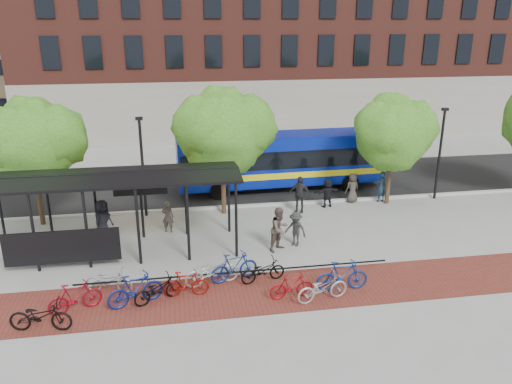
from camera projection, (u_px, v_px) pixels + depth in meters
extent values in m
plane|color=#9E9E99|center=(295.00, 234.00, 23.49)|extent=(160.00, 160.00, 0.00)
cube|color=black|center=(264.00, 183.00, 30.95)|extent=(160.00, 8.00, 0.01)
cube|color=#B7B7B2|center=(277.00, 204.00, 27.20)|extent=(160.00, 0.25, 0.12)
cube|color=maroon|center=(274.00, 292.00, 18.51)|extent=(24.00, 3.00, 0.01)
cube|color=black|center=(237.00, 283.00, 19.15)|extent=(12.00, 0.05, 0.95)
cube|color=brown|center=(336.00, 15.00, 46.05)|extent=(55.00, 14.00, 20.00)
cylinder|color=black|center=(1.00, 212.00, 21.72)|extent=(0.12, 0.12, 3.30)
cylinder|color=black|center=(34.00, 233.00, 19.51)|extent=(0.12, 0.12, 3.30)
cylinder|color=black|center=(49.00, 209.00, 22.03)|extent=(0.12, 0.12, 3.30)
cylinder|color=black|center=(87.00, 230.00, 19.82)|extent=(0.12, 0.12, 3.30)
cylinder|color=black|center=(96.00, 206.00, 22.34)|extent=(0.12, 0.12, 3.30)
cylinder|color=black|center=(138.00, 227.00, 20.13)|extent=(0.12, 0.12, 3.30)
cylinder|color=black|center=(141.00, 204.00, 22.65)|extent=(0.12, 0.12, 3.30)
cylinder|color=black|center=(188.00, 224.00, 20.45)|extent=(0.12, 0.12, 3.30)
cylinder|color=black|center=(186.00, 201.00, 22.97)|extent=(0.12, 0.12, 3.30)
cylinder|color=black|center=(236.00, 220.00, 20.76)|extent=(0.12, 0.12, 3.30)
cylinder|color=black|center=(229.00, 199.00, 23.28)|extent=(0.12, 0.12, 3.30)
cube|color=black|center=(62.00, 247.00, 19.83)|extent=(4.50, 0.08, 1.40)
cube|color=black|center=(110.00, 181.00, 20.00)|extent=(10.60, 1.65, 0.29)
cube|color=black|center=(114.00, 171.00, 21.31)|extent=(10.60, 1.65, 0.29)
cube|color=black|center=(116.00, 175.00, 22.09)|extent=(9.00, 0.10, 0.40)
cube|color=black|center=(140.00, 187.00, 22.50)|extent=(2.40, 0.12, 0.70)
cube|color=#FF7200|center=(140.00, 187.00, 22.58)|extent=(2.20, 0.02, 0.55)
cylinder|color=#382619|center=(40.00, 201.00, 24.31)|extent=(0.24, 0.24, 2.38)
sphere|color=#356B1C|center=(32.00, 146.00, 23.40)|extent=(4.00, 4.00, 4.00)
sphere|color=#356B1C|center=(54.00, 138.00, 23.65)|extent=(3.20, 3.20, 3.20)
sphere|color=#356B1C|center=(10.00, 139.00, 22.87)|extent=(3.00, 3.00, 3.00)
sphere|color=#356B1C|center=(33.00, 127.00, 23.53)|extent=(2.80, 2.80, 2.80)
cylinder|color=#382619|center=(224.00, 190.00, 25.69)|extent=(0.24, 0.24, 2.52)
sphere|color=#356B1C|center=(222.00, 134.00, 24.73)|extent=(4.20, 4.20, 4.20)
sphere|color=#356B1C|center=(243.00, 127.00, 24.99)|extent=(3.36, 3.36, 3.36)
sphere|color=#356B1C|center=(206.00, 128.00, 24.19)|extent=(3.15, 3.15, 3.15)
sphere|color=#356B1C|center=(223.00, 117.00, 24.86)|extent=(2.94, 2.94, 2.94)
cylinder|color=#382619|center=(388.00, 184.00, 27.13)|extent=(0.24, 0.24, 2.27)
sphere|color=#356B1C|center=(392.00, 136.00, 26.27)|extent=(3.80, 3.80, 3.80)
sphere|color=#356B1C|center=(408.00, 129.00, 26.51)|extent=(3.04, 3.04, 3.04)
sphere|color=#356B1C|center=(382.00, 130.00, 25.74)|extent=(2.85, 2.85, 2.85)
sphere|color=#356B1C|center=(392.00, 119.00, 26.40)|extent=(2.66, 2.66, 2.66)
cylinder|color=black|center=(143.00, 169.00, 24.94)|extent=(0.14, 0.14, 5.00)
cube|color=black|center=(139.00, 118.00, 24.11)|extent=(0.35, 0.20, 0.15)
cylinder|color=black|center=(439.00, 156.00, 27.44)|extent=(0.14, 0.14, 5.00)
cube|color=black|center=(445.00, 109.00, 26.61)|extent=(0.35, 0.20, 0.15)
cube|color=#081F9F|center=(281.00, 158.00, 29.39)|extent=(12.25, 3.01, 2.79)
cube|color=black|center=(281.00, 154.00, 29.32)|extent=(12.01, 3.04, 1.01)
cube|color=yellow|center=(281.00, 169.00, 29.62)|extent=(12.13, 3.06, 0.36)
cube|color=#081F9F|center=(282.00, 136.00, 28.96)|extent=(12.00, 2.74, 0.18)
cylinder|color=black|center=(219.00, 191.00, 27.89)|extent=(0.98, 0.31, 0.97)
cylinder|color=black|center=(213.00, 178.00, 30.34)|extent=(0.98, 0.31, 0.97)
cylinder|color=black|center=(350.00, 183.00, 29.33)|extent=(0.98, 0.31, 0.97)
cylinder|color=black|center=(335.00, 171.00, 31.78)|extent=(0.98, 0.31, 0.97)
imported|color=black|center=(40.00, 316.00, 16.04)|extent=(2.11, 1.01, 1.06)
imported|color=maroon|center=(75.00, 297.00, 17.10)|extent=(1.89, 1.14, 1.09)
imported|color=gray|center=(109.00, 281.00, 18.35)|extent=(1.88, 1.04, 0.94)
imported|color=navy|center=(135.00, 290.00, 17.47)|extent=(2.09, 1.25, 1.21)
imported|color=black|center=(158.00, 289.00, 17.73)|extent=(1.90, 1.33, 0.95)
imported|color=maroon|center=(186.00, 284.00, 18.07)|extent=(1.68, 0.50, 1.00)
imported|color=#B5B5B7|center=(212.00, 271.00, 18.85)|extent=(2.24, 1.20, 1.12)
imported|color=navy|center=(234.00, 267.00, 19.13)|extent=(2.02, 1.08, 1.17)
imported|color=black|center=(263.00, 271.00, 19.08)|extent=(1.87, 0.98, 0.94)
imported|color=#A10E17|center=(291.00, 286.00, 17.93)|extent=(1.67, 0.58, 0.98)
imported|color=#AAA9AC|center=(322.00, 288.00, 17.77)|extent=(2.07, 1.08, 1.03)
imported|color=navy|center=(342.00, 276.00, 18.42)|extent=(2.00, 0.58, 1.20)
imported|color=black|center=(103.00, 221.00, 22.50)|extent=(1.08, 1.14, 1.96)
imported|color=#48413A|center=(168.00, 217.00, 23.51)|extent=(0.65, 0.52, 1.56)
imported|color=#272727|center=(299.00, 194.00, 25.96)|extent=(1.23, 0.84, 1.94)
imported|color=black|center=(327.00, 193.00, 26.73)|extent=(1.51, 0.76, 1.56)
imported|color=#3B342F|center=(352.00, 188.00, 27.41)|extent=(0.91, 0.71, 1.65)
imported|color=#1E3146|center=(381.00, 186.00, 27.50)|extent=(0.73, 0.58, 1.74)
imported|color=brown|center=(280.00, 229.00, 21.60)|extent=(1.21, 1.16, 1.96)
imported|color=#292929|center=(296.00, 229.00, 22.07)|extent=(1.16, 1.12, 1.58)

